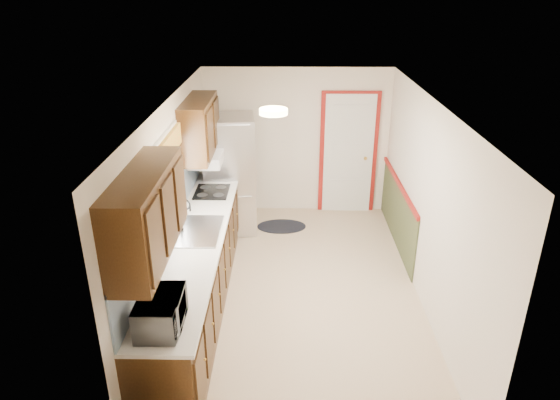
{
  "coord_description": "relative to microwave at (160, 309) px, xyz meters",
  "views": [
    {
      "loc": [
        -0.16,
        -5.35,
        3.62
      ],
      "look_at": [
        -0.24,
        0.24,
        1.15
      ],
      "focal_mm": 32.0,
      "sensor_mm": 36.0,
      "label": 1
    }
  ],
  "objects": [
    {
      "name": "rug",
      "position": [
        0.96,
        3.74,
        -1.11
      ],
      "size": [
        0.8,
        0.53,
        0.01
      ],
      "primitive_type": "ellipsoid",
      "rotation": [
        0.0,
        0.0,
        0.04
      ],
      "color": "black",
      "rests_on": "ground"
    },
    {
      "name": "refrigerator",
      "position": [
        0.18,
        3.7,
        -0.21
      ],
      "size": [
        0.83,
        0.79,
        1.81
      ],
      "rotation": [
        0.0,
        0.0,
        0.11
      ],
      "color": "#B7B7BC",
      "rests_on": "ground"
    },
    {
      "name": "microwave",
      "position": [
        0.0,
        0.0,
        0.0
      ],
      "size": [
        0.3,
        0.53,
        0.36
      ],
      "primitive_type": "imported",
      "rotation": [
        0.0,
        0.0,
        1.59
      ],
      "color": "white",
      "rests_on": "kitchen_run"
    },
    {
      "name": "kitchen_run",
      "position": [
        -0.04,
        1.66,
        -0.31
      ],
      "size": [
        0.63,
        4.0,
        2.2
      ],
      "color": "#351E0C",
      "rests_on": "ground"
    },
    {
      "name": "back_wall_trim",
      "position": [
        2.19,
        4.16,
        -0.23
      ],
      "size": [
        1.12,
        2.3,
        2.08
      ],
      "color": "maroon",
      "rests_on": "ground"
    },
    {
      "name": "cooktop",
      "position": [
        0.01,
        2.92,
        -0.17
      ],
      "size": [
        0.46,
        0.55,
        0.02
      ],
      "primitive_type": "cube",
      "color": "black",
      "rests_on": "kitchen_run"
    },
    {
      "name": "ceiling_fixture",
      "position": [
        0.9,
        1.75,
        1.24
      ],
      "size": [
        0.3,
        0.3,
        0.06
      ],
      "primitive_type": "cylinder",
      "color": "#FFD88C",
      "rests_on": "room_shell"
    },
    {
      "name": "room_shell",
      "position": [
        1.2,
        1.95,
        0.08
      ],
      "size": [
        3.2,
        5.2,
        2.52
      ],
      "color": "#CBB18F",
      "rests_on": "ground"
    }
  ]
}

